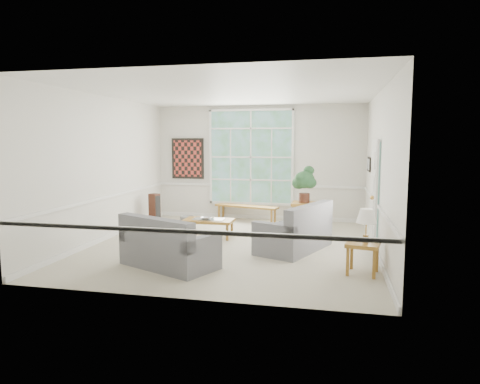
# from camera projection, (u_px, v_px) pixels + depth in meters

# --- Properties ---
(floor) EXTENTS (5.50, 6.00, 0.01)m
(floor) POSITION_uv_depth(u_px,v_px,m) (233.00, 245.00, 8.55)
(floor) COLOR #B4AD96
(floor) RESTS_ON ground
(ceiling) EXTENTS (5.50, 6.00, 0.02)m
(ceiling) POSITION_uv_depth(u_px,v_px,m) (233.00, 92.00, 8.20)
(ceiling) COLOR white
(ceiling) RESTS_ON ground
(wall_back) EXTENTS (5.50, 0.02, 3.00)m
(wall_back) POSITION_uv_depth(u_px,v_px,m) (259.00, 163.00, 11.28)
(wall_back) COLOR silver
(wall_back) RESTS_ON ground
(wall_front) EXTENTS (5.50, 0.02, 3.00)m
(wall_front) POSITION_uv_depth(u_px,v_px,m) (180.00, 186.00, 5.46)
(wall_front) COLOR silver
(wall_front) RESTS_ON ground
(wall_left) EXTENTS (0.02, 6.00, 3.00)m
(wall_left) POSITION_uv_depth(u_px,v_px,m) (105.00, 168.00, 8.95)
(wall_left) COLOR silver
(wall_left) RESTS_ON ground
(wall_right) EXTENTS (0.02, 6.00, 3.00)m
(wall_right) POSITION_uv_depth(u_px,v_px,m) (379.00, 172.00, 7.80)
(wall_right) COLOR silver
(wall_right) RESTS_ON ground
(window_back) EXTENTS (2.30, 0.08, 2.40)m
(window_back) POSITION_uv_depth(u_px,v_px,m) (251.00, 157.00, 11.27)
(window_back) COLOR white
(window_back) RESTS_ON wall_back
(entry_door) EXTENTS (0.08, 0.90, 2.10)m
(entry_door) POSITION_uv_depth(u_px,v_px,m) (373.00, 193.00, 8.44)
(entry_door) COLOR white
(entry_door) RESTS_ON floor
(door_sidelight) EXTENTS (0.08, 0.26, 1.90)m
(door_sidelight) POSITION_uv_depth(u_px,v_px,m) (377.00, 192.00, 7.82)
(door_sidelight) COLOR white
(door_sidelight) RESTS_ON wall_right
(wall_art) EXTENTS (0.90, 0.06, 1.10)m
(wall_art) POSITION_uv_depth(u_px,v_px,m) (188.00, 159.00, 11.63)
(wall_art) COLOR maroon
(wall_art) RESTS_ON wall_back
(wall_frame_near) EXTENTS (0.04, 0.26, 0.32)m
(wall_frame_near) POSITION_uv_depth(u_px,v_px,m) (369.00, 165.00, 9.50)
(wall_frame_near) COLOR black
(wall_frame_near) RESTS_ON wall_right
(wall_frame_far) EXTENTS (0.04, 0.26, 0.32)m
(wall_frame_far) POSITION_uv_depth(u_px,v_px,m) (368.00, 164.00, 9.89)
(wall_frame_far) COLOR black
(wall_frame_far) RESTS_ON wall_right
(loveseat_right) EXTENTS (1.43, 1.86, 0.90)m
(loveseat_right) POSITION_uv_depth(u_px,v_px,m) (294.00, 227.00, 8.15)
(loveseat_right) COLOR slate
(loveseat_right) RESTS_ON floor
(loveseat_front) EXTENTS (1.78, 1.41, 0.86)m
(loveseat_front) POSITION_uv_depth(u_px,v_px,m) (170.00, 241.00, 7.05)
(loveseat_front) COLOR slate
(loveseat_front) RESTS_ON floor
(coffee_table) EXTENTS (1.06, 0.58, 0.39)m
(coffee_table) POSITION_uv_depth(u_px,v_px,m) (209.00, 228.00, 9.23)
(coffee_table) COLOR olive
(coffee_table) RESTS_ON floor
(pewter_bowl) EXTENTS (0.29, 0.29, 0.07)m
(pewter_bowl) POSITION_uv_depth(u_px,v_px,m) (206.00, 218.00, 9.14)
(pewter_bowl) COLOR #929297
(pewter_bowl) RESTS_ON coffee_table
(window_bench) EXTENTS (1.74, 0.77, 0.40)m
(window_bench) POSITION_uv_depth(u_px,v_px,m) (246.00, 213.00, 11.15)
(window_bench) COLOR olive
(window_bench) RESTS_ON floor
(end_table) EXTENTS (0.64, 0.64, 0.62)m
(end_table) POSITION_uv_depth(u_px,v_px,m) (305.00, 215.00, 10.16)
(end_table) COLOR olive
(end_table) RESTS_ON floor
(houseplant) EXTENTS (0.55, 0.55, 0.88)m
(houseplant) POSITION_uv_depth(u_px,v_px,m) (304.00, 184.00, 10.07)
(houseplant) COLOR #264F2B
(houseplant) RESTS_ON end_table
(side_table) EXTENTS (0.58, 0.58, 0.50)m
(side_table) POSITION_uv_depth(u_px,v_px,m) (363.00, 258.00, 6.67)
(side_table) COLOR olive
(side_table) RESTS_ON floor
(table_lamp) EXTENTS (0.33, 0.33, 0.53)m
(table_lamp) POSITION_uv_depth(u_px,v_px,m) (366.00, 226.00, 6.62)
(table_lamp) COLOR white
(table_lamp) RESTS_ON side_table
(pet_bed) EXTENTS (0.51, 0.51, 0.12)m
(pet_bed) POSITION_uv_depth(u_px,v_px,m) (188.00, 218.00, 11.24)
(pet_bed) COLOR gray
(pet_bed) RESTS_ON floor
(floor_speaker) EXTENTS (0.30, 0.27, 0.77)m
(floor_speaker) POSITION_uv_depth(u_px,v_px,m) (155.00, 209.00, 10.64)
(floor_speaker) COLOR #401F15
(floor_speaker) RESTS_ON floor
(cat) EXTENTS (0.37, 0.35, 0.14)m
(cat) POSITION_uv_depth(u_px,v_px,m) (303.00, 217.00, 8.67)
(cat) COLOR black
(cat) RESTS_ON loveseat_right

